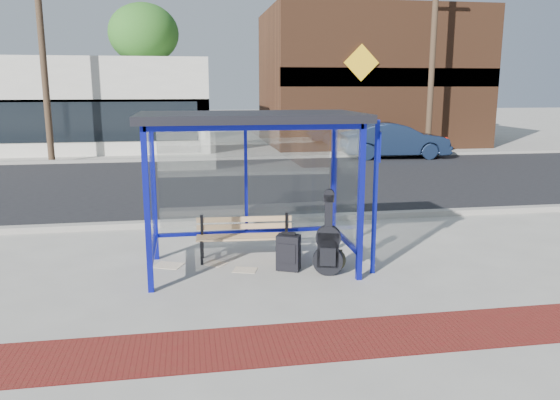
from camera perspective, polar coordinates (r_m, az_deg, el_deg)
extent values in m
plane|color=#B2ADA0|center=(8.64, -2.94, -7.16)|extent=(120.00, 120.00, 0.00)
cube|color=maroon|center=(6.26, -0.07, -14.77)|extent=(60.00, 1.00, 0.01)
cube|color=gray|center=(11.39, -4.65, -2.19)|extent=(60.00, 0.25, 0.12)
cube|color=black|center=(16.39, -6.21, 1.87)|extent=(60.00, 10.00, 0.00)
cube|color=gray|center=(21.42, -7.05, 4.33)|extent=(60.00, 0.25, 0.12)
cube|color=#B2ADA0|center=(23.31, -7.27, 4.78)|extent=(60.00, 4.00, 0.01)
cube|color=#0E14A0|center=(7.57, -13.70, -1.16)|extent=(0.08, 0.08, 2.30)
cube|color=#0E14A0|center=(7.93, 8.44, -0.37)|extent=(0.08, 0.08, 2.30)
cube|color=#0E14A0|center=(9.04, -13.07, 0.94)|extent=(0.08, 0.08, 2.30)
cube|color=#0E14A0|center=(9.34, 5.62, 1.54)|extent=(0.08, 0.08, 2.30)
cube|color=#0E14A0|center=(8.93, -3.66, 8.28)|extent=(3.00, 0.08, 0.08)
cube|color=#0E14A0|center=(7.45, -2.45, 7.60)|extent=(3.00, 0.08, 0.08)
cube|color=#0E14A0|center=(8.16, -13.73, 7.64)|extent=(0.08, 1.50, 0.08)
cube|color=#0E14A0|center=(8.49, 7.10, 8.03)|extent=(0.08, 1.50, 0.08)
cube|color=#0E14A0|center=(9.24, -3.51, -3.32)|extent=(3.00, 0.08, 0.06)
cube|color=#0E14A0|center=(8.49, -13.12, -4.98)|extent=(0.08, 1.50, 0.06)
cube|color=#0E14A0|center=(8.81, 6.79, -4.13)|extent=(0.08, 1.50, 0.06)
cube|color=#0E14A0|center=(9.04, -3.59, 2.51)|extent=(0.05, 0.05, 1.90)
cube|color=silver|center=(9.04, -3.59, 2.26)|extent=(2.84, 0.01, 1.82)
cube|color=silver|center=(8.28, -13.41, 1.07)|extent=(0.02, 1.34, 1.82)
cube|color=silver|center=(8.60, 6.94, 1.71)|extent=(0.02, 1.34, 1.82)
cube|color=black|center=(8.18, -3.12, 8.67)|extent=(3.30, 1.80, 0.12)
cube|color=silver|center=(27.35, -27.10, 8.82)|extent=(18.00, 6.00, 4.00)
cube|color=#59331E|center=(28.08, 9.16, 12.44)|extent=(10.00, 7.00, 6.40)
cube|color=black|center=(24.83, 11.76, 12.45)|extent=(10.00, 0.10, 0.80)
cube|color=yellow|center=(24.26, 8.50, 14.00)|extent=(1.56, 0.06, 1.56)
cylinder|color=#4C3826|center=(30.19, -13.78, 10.87)|extent=(0.36, 0.36, 5.00)
ellipsoid|color=#29641C|center=(30.31, -14.07, 16.54)|extent=(3.60, 3.60, 3.06)
cylinder|color=#4C3826|center=(32.98, 14.70, 10.87)|extent=(0.36, 0.36, 5.00)
ellipsoid|color=#29641C|center=(33.09, 14.98, 16.06)|extent=(3.60, 3.60, 3.06)
cylinder|color=#4C3826|center=(22.14, -23.55, 13.93)|extent=(0.24, 0.24, 8.00)
cylinder|color=#4C3826|center=(23.73, 15.64, 14.24)|extent=(0.24, 0.24, 8.00)
cube|color=black|center=(8.83, -8.18, -5.50)|extent=(0.05, 0.05, 0.39)
cube|color=black|center=(9.11, -8.14, -3.81)|extent=(0.05, 0.05, 0.74)
cube|color=black|center=(9.00, -8.15, -5.17)|extent=(0.07, 0.36, 0.04)
cube|color=black|center=(8.89, 0.92, -5.27)|extent=(0.05, 0.05, 0.39)
cube|color=black|center=(9.16, 0.67, -3.60)|extent=(0.05, 0.05, 0.74)
cube|color=black|center=(9.05, 0.79, -4.95)|extent=(0.07, 0.36, 0.04)
cube|color=tan|center=(8.80, -3.64, -4.12)|extent=(1.58, 0.18, 0.03)
cube|color=tan|center=(8.89, -3.67, -3.95)|extent=(1.58, 0.18, 0.03)
cube|color=tan|center=(8.99, -3.69, -3.79)|extent=(1.58, 0.18, 0.03)
cube|color=tan|center=(9.08, -3.72, -3.63)|extent=(1.58, 0.18, 0.03)
cube|color=tan|center=(9.08, -3.74, -2.77)|extent=(1.58, 0.12, 0.09)
cube|color=tan|center=(9.05, -3.75, -2.02)|extent=(1.58, 0.12, 0.09)
cylinder|color=black|center=(8.32, 5.02, -6.30)|extent=(0.47, 0.25, 0.45)
cylinder|color=black|center=(8.21, 5.07, -3.94)|extent=(0.40, 0.23, 0.38)
cube|color=black|center=(8.27, 5.04, -5.16)|extent=(0.35, 0.21, 0.54)
cube|color=black|center=(8.12, 5.11, -1.44)|extent=(0.14, 0.14, 0.54)
cube|color=black|center=(8.07, 5.14, 0.20)|extent=(0.19, 0.15, 0.11)
cube|color=black|center=(8.47, 0.88, -5.50)|extent=(0.41, 0.35, 0.55)
cylinder|color=black|center=(8.58, 0.03, -7.10)|extent=(0.13, 0.20, 0.05)
cylinder|color=black|center=(8.52, 1.74, -7.24)|extent=(0.13, 0.20, 0.05)
cube|color=black|center=(8.38, 0.89, -3.50)|extent=(0.22, 0.13, 0.04)
cube|color=black|center=(8.36, 0.69, -5.63)|extent=(0.26, 0.13, 0.30)
ellipsoid|color=#32301C|center=(8.56, 6.00, -6.26)|extent=(0.32, 0.28, 0.32)
ellipsoid|color=#32301C|center=(8.48, 5.91, -6.74)|extent=(0.19, 0.16, 0.17)
cube|color=#32301C|center=(8.53, 6.03, -5.26)|extent=(0.10, 0.07, 0.03)
cube|color=navy|center=(8.26, 9.89, 0.16)|extent=(0.08, 0.08, 2.33)
cube|color=navy|center=(8.14, 10.39, 5.51)|extent=(0.10, 0.28, 0.44)
cube|color=white|center=(8.94, -11.58, -6.71)|extent=(0.53, 0.48, 0.01)
cube|color=white|center=(8.57, -3.67, -7.31)|extent=(0.42, 0.38, 0.01)
cube|color=white|center=(8.91, -6.78, -6.61)|extent=(0.44, 0.43, 0.01)
imported|color=#16243F|center=(22.30, 11.91, 6.10)|extent=(4.33, 1.79, 1.39)
cylinder|color=#A8160C|center=(25.01, 16.94, 5.43)|extent=(0.17, 0.17, 0.52)
sphere|color=#A8160C|center=(24.99, 16.98, 6.09)|extent=(0.19, 0.19, 0.19)
cylinder|color=#A8160C|center=(25.00, 16.95, 5.63)|extent=(0.29, 0.13, 0.09)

